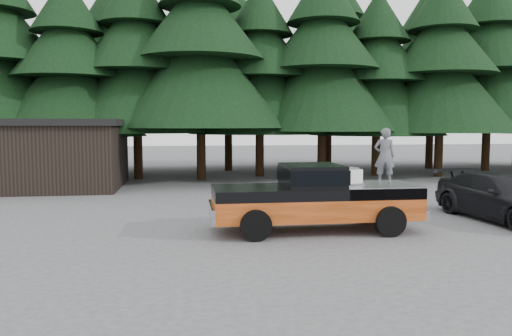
{
  "coord_description": "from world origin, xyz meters",
  "views": [
    {
      "loc": [
        -1.95,
        -13.14,
        3.04
      ],
      "look_at": [
        -0.04,
        0.0,
        1.89
      ],
      "focal_mm": 35.0,
      "sensor_mm": 36.0,
      "label": 1
    }
  ],
  "objects": [
    {
      "name": "treeline",
      "position": [
        0.42,
        17.2,
        7.72
      ],
      "size": [
        60.15,
        16.05,
        17.5
      ],
      "color": "black",
      "rests_on": "ground"
    },
    {
      "name": "man_on_bed",
      "position": [
        3.77,
        0.49,
        2.14
      ],
      "size": [
        0.66,
        0.51,
        1.62
      ],
      "primitive_type": "imported",
      "rotation": [
        0.0,
        0.0,
        2.91
      ],
      "color": "#57595F",
      "rests_on": "pickup_truck"
    },
    {
      "name": "ground",
      "position": [
        0.0,
        0.0,
        0.0
      ],
      "size": [
        120.0,
        120.0,
        0.0
      ],
      "primitive_type": "plane",
      "color": "#4B4C4E",
      "rests_on": "ground"
    },
    {
      "name": "truck_cab",
      "position": [
        1.64,
        0.58,
        1.62
      ],
      "size": [
        1.66,
        1.9,
        0.59
      ],
      "primitive_type": "cube",
      "color": "black",
      "rests_on": "pickup_truck"
    },
    {
      "name": "parked_car",
      "position": [
        8.1,
        1.24,
        0.75
      ],
      "size": [
        2.66,
        5.39,
        1.51
      ],
      "primitive_type": "imported",
      "rotation": [
        0.0,
        0.0,
        0.11
      ],
      "color": "black",
      "rests_on": "ground"
    },
    {
      "name": "utility_building",
      "position": [
        -9.0,
        12.0,
        1.67
      ],
      "size": [
        8.4,
        6.4,
        3.3
      ],
      "color": "black",
      "rests_on": "ground"
    },
    {
      "name": "air_compressor",
      "position": [
        2.69,
        0.48,
        1.54
      ],
      "size": [
        0.75,
        0.67,
        0.43
      ],
      "primitive_type": "cube",
      "rotation": [
        0.0,
        0.0,
        0.28
      ],
      "color": "white",
      "rests_on": "pickup_truck"
    },
    {
      "name": "pickup_truck",
      "position": [
        1.74,
        0.58,
        0.67
      ],
      "size": [
        6.0,
        2.04,
        1.33
      ],
      "primitive_type": null,
      "color": "orange",
      "rests_on": "ground"
    }
  ]
}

